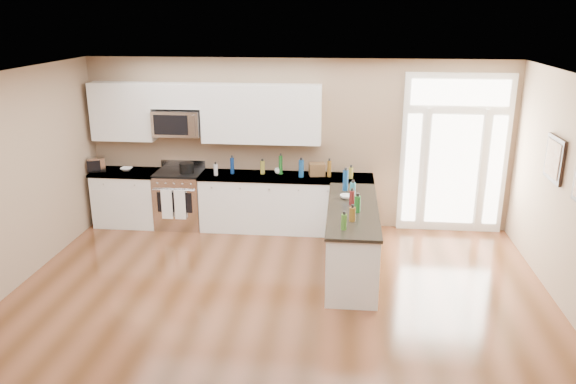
{
  "coord_description": "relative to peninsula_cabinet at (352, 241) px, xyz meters",
  "views": [
    {
      "loc": [
        0.78,
        -5.07,
        3.5
      ],
      "look_at": [
        0.05,
        2.0,
        1.21
      ],
      "focal_mm": 35.0,
      "sensor_mm": 36.0,
      "label": 1
    }
  ],
  "objects": [
    {
      "name": "microwave",
      "position": [
        -2.88,
        1.56,
        1.33
      ],
      "size": [
        0.78,
        0.41,
        0.42
      ],
      "color": "silver",
      "rests_on": "room_shell"
    },
    {
      "name": "cup_counter",
      "position": [
        -1.22,
        1.56,
        0.55
      ],
      "size": [
        0.14,
        0.14,
        0.09
      ],
      "primitive_type": "imported",
      "rotation": [
        0.0,
        0.0,
        -0.22
      ],
      "color": "white",
      "rests_on": "back_cabinet_right"
    },
    {
      "name": "wall_art_near",
      "position": [
        2.54,
        -0.04,
        1.27
      ],
      "size": [
        0.05,
        0.58,
        0.58
      ],
      "color": "black",
      "rests_on": "room_shell"
    },
    {
      "name": "kitchen_range",
      "position": [
        -2.88,
        1.45,
        0.04
      ],
      "size": [
        0.77,
        0.69,
        1.08
      ],
      "color": "silver",
      "rests_on": "ground"
    },
    {
      "name": "peninsula_cabinet",
      "position": [
        0.0,
        0.0,
        0.0
      ],
      "size": [
        0.69,
        2.32,
        0.94
      ],
      "color": "white",
      "rests_on": "ground"
    },
    {
      "name": "cardboard_box",
      "position": [
        -0.58,
        1.52,
        0.61
      ],
      "size": [
        0.28,
        0.23,
        0.21
      ],
      "primitive_type": "cube",
      "rotation": [
        0.0,
        0.0,
        0.2
      ],
      "color": "brown",
      "rests_on": "back_cabinet_right"
    },
    {
      "name": "ground",
      "position": [
        -0.93,
        -2.24,
        -0.43
      ],
      "size": [
        8.0,
        8.0,
        0.0
      ],
      "primitive_type": "plane",
      "color": "#4F2C16"
    },
    {
      "name": "back_cabinet_right",
      "position": [
        -1.08,
        1.45,
        0.0
      ],
      "size": [
        2.85,
        0.66,
        0.94
      ],
      "color": "white",
      "rests_on": "ground"
    },
    {
      "name": "counter_bottles",
      "position": [
        -0.56,
        0.74,
        0.63
      ],
      "size": [
        2.36,
        2.44,
        0.31
      ],
      "color": "#19591E",
      "rests_on": "back_cabinet_right"
    },
    {
      "name": "entry_door",
      "position": [
        1.62,
        1.71,
        0.87
      ],
      "size": [
        1.7,
        0.1,
        2.6
      ],
      "color": "white",
      "rests_on": "ground"
    },
    {
      "name": "stockpot",
      "position": [
        -2.73,
        1.42,
        0.61
      ],
      "size": [
        0.31,
        0.31,
        0.18
      ],
      "primitive_type": "cylinder",
      "rotation": [
        0.0,
        0.0,
        -0.35
      ],
      "color": "black",
      "rests_on": "kitchen_range"
    },
    {
      "name": "room_shell",
      "position": [
        -0.93,
        -2.24,
        1.27
      ],
      "size": [
        8.0,
        8.0,
        8.0
      ],
      "color": "#95795E",
      "rests_on": "ground"
    },
    {
      "name": "back_cabinet_left",
      "position": [
        -3.8,
        1.45,
        0.0
      ],
      "size": [
        1.1,
        0.66,
        0.94
      ],
      "color": "white",
      "rests_on": "ground"
    },
    {
      "name": "upper_cabinet_short",
      "position": [
        -2.88,
        1.59,
        1.77
      ],
      "size": [
        0.82,
        0.33,
        0.4
      ],
      "primitive_type": "cube",
      "color": "white",
      "rests_on": "room_shell"
    },
    {
      "name": "bowl_left",
      "position": [
        -3.8,
        1.49,
        0.53
      ],
      "size": [
        0.2,
        0.2,
        0.05
      ],
      "primitive_type": "imported",
      "rotation": [
        0.0,
        0.0,
        0.03
      ],
      "color": "white",
      "rests_on": "back_cabinet_left"
    },
    {
      "name": "upper_cabinet_left",
      "position": [
        -3.81,
        1.59,
        1.49
      ],
      "size": [
        1.04,
        0.33,
        0.95
      ],
      "primitive_type": "cube",
      "color": "white",
      "rests_on": "room_shell"
    },
    {
      "name": "upper_cabinet_right",
      "position": [
        -1.5,
        1.59,
        1.49
      ],
      "size": [
        1.94,
        0.33,
        0.95
      ],
      "primitive_type": "cube",
      "color": "white",
      "rests_on": "room_shell"
    },
    {
      "name": "toaster_oven",
      "position": [
        -4.28,
        1.42,
        0.62
      ],
      "size": [
        0.34,
        0.3,
        0.23
      ],
      "primitive_type": "cube",
      "rotation": [
        0.0,
        0.0,
        0.39
      ],
      "color": "silver",
      "rests_on": "back_cabinet_left"
    },
    {
      "name": "bowl_peninsula",
      "position": [
        -0.09,
        0.37,
        0.53
      ],
      "size": [
        0.21,
        0.21,
        0.05
      ],
      "primitive_type": "imported",
      "rotation": [
        0.0,
        0.0,
        -0.27
      ],
      "color": "white",
      "rests_on": "peninsula_cabinet"
    }
  ]
}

